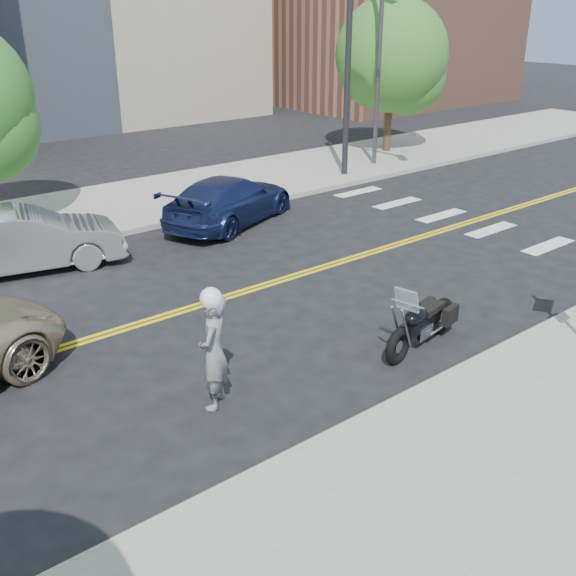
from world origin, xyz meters
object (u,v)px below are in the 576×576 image
(motorcyclist, at_px, (213,349))
(parked_car_silver, at_px, (24,240))
(parked_car_blue, at_px, (230,200))
(motorcycle, at_px, (423,312))

(motorcyclist, height_order, parked_car_silver, motorcyclist)
(motorcyclist, xyz_separation_m, parked_car_blue, (5.44, 7.45, -0.31))
(motorcycle, height_order, parked_car_blue, parked_car_blue)
(motorcyclist, xyz_separation_m, motorcycle, (3.91, -0.70, -0.31))
(parked_car_blue, bearing_deg, parked_car_silver, 67.52)
(motorcycle, relative_size, parked_car_silver, 0.49)
(motorcyclist, relative_size, parked_car_blue, 0.43)
(parked_car_silver, bearing_deg, parked_car_blue, -76.73)
(parked_car_silver, xyz_separation_m, parked_car_blue, (5.64, -0.02, -0.06))
(motorcyclist, relative_size, motorcycle, 0.90)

